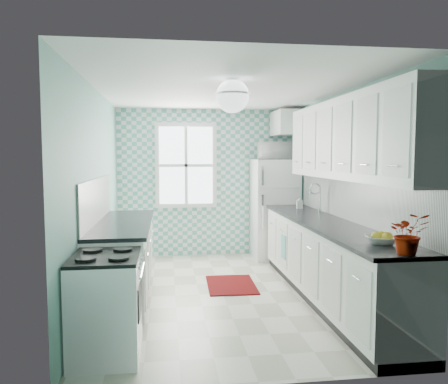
{
  "coord_description": "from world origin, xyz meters",
  "views": [
    {
      "loc": [
        -0.67,
        -5.27,
        1.71
      ],
      "look_at": [
        0.05,
        0.25,
        1.25
      ],
      "focal_mm": 35.0,
      "sensor_mm": 36.0,
      "label": 1
    }
  ],
  "objects": [
    {
      "name": "wall_left",
      "position": [
        -1.51,
        0.0,
        1.25
      ],
      "size": [
        0.02,
        4.4,
        2.5
      ],
      "primitive_type": "cube",
      "color": "#6CA397",
      "rests_on": "floor"
    },
    {
      "name": "countertop_left",
      "position": [
        -1.19,
        -0.07,
        0.92
      ],
      "size": [
        0.63,
        2.15,
        0.04
      ],
      "primitive_type": "cube",
      "color": "black",
      "rests_on": "base_cabinets_left"
    },
    {
      "name": "potted_plant",
      "position": [
        1.2,
        -2.11,
        1.11
      ],
      "size": [
        0.36,
        0.33,
        0.33
      ],
      "primitive_type": "imported",
      "rotation": [
        0.0,
        0.0,
        -0.26
      ],
      "color": "#AE0617",
      "rests_on": "countertop_right"
    },
    {
      "name": "ceiling_light",
      "position": [
        0.0,
        -0.8,
        2.32
      ],
      "size": [
        0.34,
        0.34,
        0.35
      ],
      "color": "silver",
      "rests_on": "ceiling"
    },
    {
      "name": "dish_towel",
      "position": [
        0.89,
        0.41,
        0.48
      ],
      "size": [
        0.02,
        0.22,
        0.32
      ],
      "primitive_type": "cube",
      "rotation": [
        0.0,
        0.0,
        0.04
      ],
      "color": "teal",
      "rests_on": "base_cabinets_right"
    },
    {
      "name": "window",
      "position": [
        -0.35,
        2.16,
        1.55
      ],
      "size": [
        1.04,
        0.05,
        1.44
      ],
      "color": "white",
      "rests_on": "wall_back"
    },
    {
      "name": "wall_back",
      "position": [
        0.0,
        2.21,
        1.25
      ],
      "size": [
        3.0,
        0.02,
        2.5
      ],
      "primitive_type": "cube",
      "color": "#6CA397",
      "rests_on": "floor"
    },
    {
      "name": "soap_bottle",
      "position": [
        1.25,
        0.88,
        1.03
      ],
      "size": [
        0.1,
        0.1,
        0.19
      ],
      "primitive_type": "imported",
      "rotation": [
        0.0,
        0.0,
        -0.19
      ],
      "color": "#ADC7D2",
      "rests_on": "countertop_right"
    },
    {
      "name": "wall_right",
      "position": [
        1.51,
        0.0,
        1.25
      ],
      "size": [
        0.02,
        4.4,
        2.5
      ],
      "primitive_type": "cube",
      "color": "#6CA397",
      "rests_on": "floor"
    },
    {
      "name": "wall_front",
      "position": [
        0.0,
        -2.21,
        1.25
      ],
      "size": [
        3.0,
        0.02,
        2.5
      ],
      "primitive_type": "cube",
      "color": "#6CA397",
      "rests_on": "floor"
    },
    {
      "name": "sink",
      "position": [
        1.2,
        0.41,
        0.93
      ],
      "size": [
        0.53,
        0.44,
        0.53
      ],
      "rotation": [
        0.0,
        0.0,
        -0.02
      ],
      "color": "silver",
      "rests_on": "countertop_right"
    },
    {
      "name": "stove",
      "position": [
        -1.2,
        -1.53,
        0.45
      ],
      "size": [
        0.57,
        0.71,
        0.86
      ],
      "rotation": [
        0.0,
        0.0,
        -0.06
      ],
      "color": "white",
      "rests_on": "floor"
    },
    {
      "name": "base_cabinets_right",
      "position": [
        1.2,
        -0.4,
        0.45
      ],
      "size": [
        0.6,
        3.6,
        0.9
      ],
      "primitive_type": "cube",
      "color": "white",
      "rests_on": "floor"
    },
    {
      "name": "microwave",
      "position": [
        1.11,
        1.81,
        1.8
      ],
      "size": [
        0.54,
        0.38,
        0.29
      ],
      "primitive_type": "imported",
      "rotation": [
        0.0,
        0.0,
        3.19
      ],
      "color": "silver",
      "rests_on": "fridge"
    },
    {
      "name": "upper_cabinet_fridge",
      "position": [
        1.3,
        1.83,
        2.25
      ],
      "size": [
        0.4,
        0.74,
        0.4
      ],
      "primitive_type": "cube",
      "color": "white",
      "rests_on": "wall_right"
    },
    {
      "name": "ceiling",
      "position": [
        0.0,
        0.0,
        2.51
      ],
      "size": [
        3.0,
        4.4,
        0.02
      ],
      "primitive_type": "cube",
      "color": "white",
      "rests_on": "wall_back"
    },
    {
      "name": "upper_cabinets_right",
      "position": [
        1.33,
        -0.6,
        1.9
      ],
      "size": [
        0.33,
        3.2,
        0.9
      ],
      "primitive_type": "cube",
      "color": "white",
      "rests_on": "wall_right"
    },
    {
      "name": "countertop_right",
      "position": [
        1.19,
        -0.4,
        0.92
      ],
      "size": [
        0.63,
        3.6,
        0.04
      ],
      "primitive_type": "cube",
      "color": "black",
      "rests_on": "base_cabinets_right"
    },
    {
      "name": "base_cabinets_left",
      "position": [
        -1.2,
        -0.07,
        0.45
      ],
      "size": [
        0.6,
        2.15,
        0.9
      ],
      "primitive_type": "cube",
      "color": "white",
      "rests_on": "floor"
    },
    {
      "name": "fruit_bowl",
      "position": [
        1.2,
        -1.69,
        0.98
      ],
      "size": [
        0.36,
        0.36,
        0.07
      ],
      "primitive_type": "imported",
      "rotation": [
        0.0,
        0.0,
        -0.28
      ],
      "color": "white",
      "rests_on": "countertop_right"
    },
    {
      "name": "accent_wall",
      "position": [
        0.0,
        2.19,
        1.25
      ],
      "size": [
        3.0,
        0.01,
        2.5
      ],
      "primitive_type": "cube",
      "color": "#58AD9F",
      "rests_on": "wall_back"
    },
    {
      "name": "fridge",
      "position": [
        1.11,
        1.81,
        0.83
      ],
      "size": [
        0.72,
        0.72,
        1.65
      ],
      "rotation": [
        0.0,
        0.0,
        -0.02
      ],
      "color": "white",
      "rests_on": "floor"
    },
    {
      "name": "backsplash_left",
      "position": [
        -1.49,
        -0.07,
        1.2
      ],
      "size": [
        0.02,
        2.15,
        0.51
      ],
      "primitive_type": "cube",
      "color": "white",
      "rests_on": "wall_left"
    },
    {
      "name": "backsplash_right",
      "position": [
        1.49,
        -0.4,
        1.2
      ],
      "size": [
        0.02,
        3.6,
        0.51
      ],
      "primitive_type": "cube",
      "color": "white",
      "rests_on": "wall_right"
    },
    {
      "name": "floor",
      "position": [
        0.0,
        0.0,
        -0.01
      ],
      "size": [
        3.0,
        4.4,
        0.02
      ],
      "primitive_type": "cube",
      "color": "beige",
      "rests_on": "ground"
    },
    {
      "name": "rug",
      "position": [
        0.16,
        0.33,
        0.01
      ],
      "size": [
        0.65,
        0.91,
        0.01
      ],
      "primitive_type": "cube",
      "rotation": [
        0.0,
        0.0,
        -0.03
      ],
      "color": "maroon",
      "rests_on": "floor"
    }
  ]
}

